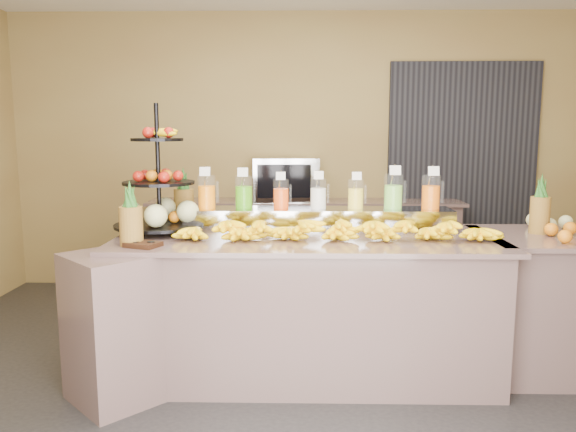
{
  "coord_description": "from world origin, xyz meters",
  "views": [
    {
      "loc": [
        -0.05,
        -3.31,
        1.61
      ],
      "look_at": [
        -0.13,
        0.3,
        1.07
      ],
      "focal_mm": 35.0,
      "sensor_mm": 36.0,
      "label": 1
    }
  ],
  "objects_px": {
    "pitcher_tray": "(318,219)",
    "banana_heap": "(335,226)",
    "right_fruit_pile": "(572,226)",
    "oven_warmer": "(285,179)",
    "fruit_stand": "(165,200)",
    "condiment_caddy": "(143,244)"
  },
  "relations": [
    {
      "from": "pitcher_tray",
      "to": "banana_heap",
      "type": "relative_size",
      "value": 0.91
    },
    {
      "from": "right_fruit_pile",
      "to": "oven_warmer",
      "type": "height_order",
      "value": "oven_warmer"
    },
    {
      "from": "fruit_stand",
      "to": "condiment_caddy",
      "type": "distance_m",
      "value": 0.54
    },
    {
      "from": "fruit_stand",
      "to": "condiment_caddy",
      "type": "relative_size",
      "value": 4.52
    },
    {
      "from": "pitcher_tray",
      "to": "right_fruit_pile",
      "type": "xyz_separation_m",
      "value": [
        1.64,
        -0.26,
        0.0
      ]
    },
    {
      "from": "banana_heap",
      "to": "fruit_stand",
      "type": "height_order",
      "value": "fruit_stand"
    },
    {
      "from": "right_fruit_pile",
      "to": "banana_heap",
      "type": "bearing_deg",
      "value": -177.29
    },
    {
      "from": "pitcher_tray",
      "to": "oven_warmer",
      "type": "distance_m",
      "value": 1.7
    },
    {
      "from": "banana_heap",
      "to": "right_fruit_pile",
      "type": "distance_m",
      "value": 1.54
    },
    {
      "from": "fruit_stand",
      "to": "oven_warmer",
      "type": "distance_m",
      "value": 1.94
    },
    {
      "from": "pitcher_tray",
      "to": "oven_warmer",
      "type": "xyz_separation_m",
      "value": [
        -0.28,
        1.67,
        0.14
      ]
    },
    {
      "from": "pitcher_tray",
      "to": "condiment_caddy",
      "type": "bearing_deg",
      "value": -149.98
    },
    {
      "from": "fruit_stand",
      "to": "oven_warmer",
      "type": "xyz_separation_m",
      "value": [
        0.77,
        1.78,
        -0.01
      ]
    },
    {
      "from": "banana_heap",
      "to": "right_fruit_pile",
      "type": "bearing_deg",
      "value": 2.71
    },
    {
      "from": "pitcher_tray",
      "to": "banana_heap",
      "type": "height_order",
      "value": "banana_heap"
    },
    {
      "from": "right_fruit_pile",
      "to": "oven_warmer",
      "type": "distance_m",
      "value": 2.73
    },
    {
      "from": "fruit_stand",
      "to": "right_fruit_pile",
      "type": "bearing_deg",
      "value": -8.87
    },
    {
      "from": "right_fruit_pile",
      "to": "oven_warmer",
      "type": "relative_size",
      "value": 0.73
    },
    {
      "from": "banana_heap",
      "to": "oven_warmer",
      "type": "bearing_deg",
      "value": 100.69
    },
    {
      "from": "oven_warmer",
      "to": "banana_heap",
      "type": "bearing_deg",
      "value": -85.01
    },
    {
      "from": "fruit_stand",
      "to": "condiment_caddy",
      "type": "xyz_separation_m",
      "value": [
        -0.02,
        -0.5,
        -0.21
      ]
    },
    {
      "from": "fruit_stand",
      "to": "right_fruit_pile",
      "type": "height_order",
      "value": "fruit_stand"
    }
  ]
}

